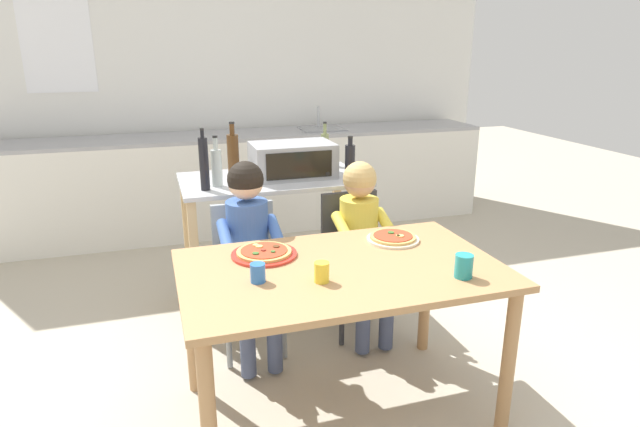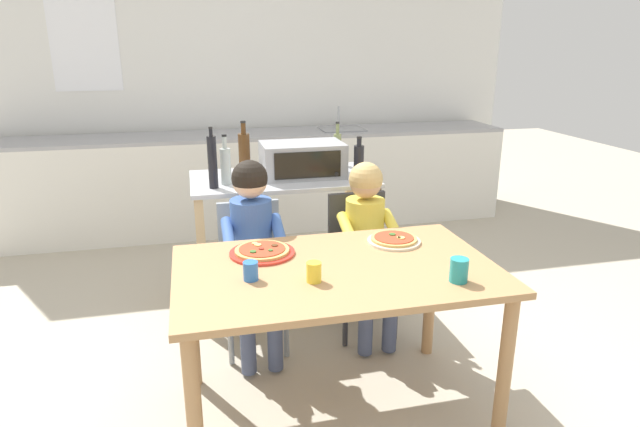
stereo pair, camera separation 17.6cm
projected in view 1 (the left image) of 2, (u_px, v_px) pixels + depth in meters
The scene contains 20 objects.
ground_plane at pixel (278, 296), 3.72m from camera, with size 12.54×12.54×0.00m, color #B7AD99.
back_wall_tiled at pixel (226, 77), 5.07m from camera, with size 5.14×0.13×2.70m.
kitchen_counter at pixel (238, 181), 4.98m from camera, with size 4.63×0.60×1.08m.
kitchen_island_cart at pixel (274, 220), 3.45m from camera, with size 1.13×0.64×0.86m.
toaster_oven at pixel (292, 160), 3.37m from camera, with size 0.50×0.33×0.21m.
bottle_slim_sauce at pixel (233, 153), 3.41m from camera, with size 0.07×0.07×0.33m.
bottle_dark_olive_oil at pixel (350, 162), 3.25m from camera, with size 0.06×0.06×0.27m.
bottle_squat_spirits at pixel (204, 163), 3.04m from camera, with size 0.05×0.05×0.35m.
bottle_tall_green_wine at pixel (325, 148), 3.70m from camera, with size 0.05×0.05×0.29m.
bottle_clear_vinegar at pixel (217, 166), 3.14m from camera, with size 0.06×0.06×0.30m.
dining_table at pixel (341, 286), 2.38m from camera, with size 1.39×0.86×0.73m.
dining_chair_left at pixel (247, 267), 2.99m from camera, with size 0.36×0.36×0.81m.
dining_chair_right at pixel (354, 252), 3.21m from camera, with size 0.36×0.36×0.81m.
child_in_blue_striped_shirt at pixel (250, 239), 2.82m from camera, with size 0.32×0.42×1.06m.
child_in_yellow_shirt at pixel (363, 230), 3.04m from camera, with size 0.32×0.42×1.01m.
pizza_plate_red_rimmed at pixel (264, 253), 2.47m from camera, with size 0.30×0.30×0.03m.
pizza_plate_cream at pixel (393, 238), 2.66m from camera, with size 0.26×0.26×0.03m.
drinking_cup_blue at pixel (258, 273), 2.19m from camera, with size 0.06×0.06×0.08m, color blue.
drinking_cup_teal at pixel (464, 266), 2.23m from camera, with size 0.08×0.08×0.10m, color teal.
drinking_cup_yellow at pixel (322, 272), 2.19m from camera, with size 0.06×0.06×0.08m, color yellow.
Camera 1 is at (-0.75, -2.05, 1.66)m, focal length 30.50 mm.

